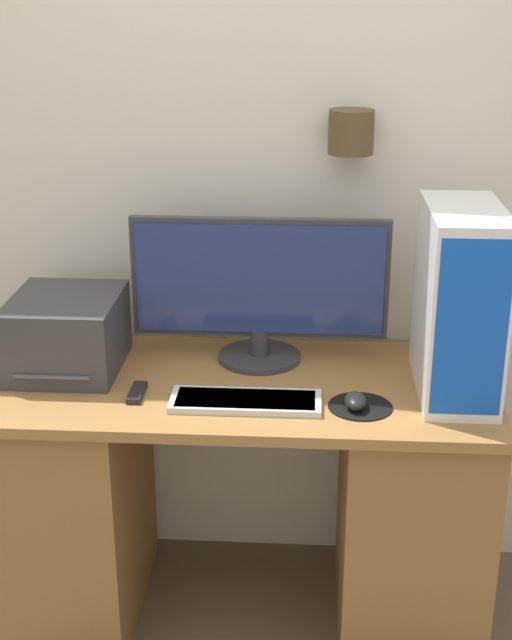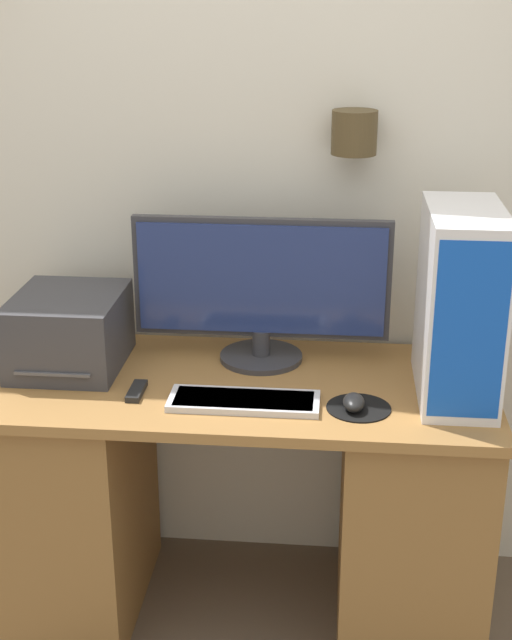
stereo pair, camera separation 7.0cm
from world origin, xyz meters
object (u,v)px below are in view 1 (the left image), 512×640
Objects in this scene: printer at (67,333)px; remote_control at (137,393)px; monitor at (260,286)px; mouse at (355,401)px; computer_tower at (459,302)px; keyboard at (246,401)px.

printer reaches higher than remote_control.
mouse is (0.27, -0.32, -0.20)m from monitor.
computer_tower is at bearing -4.39° from printer.
remote_control is (-0.30, 0.04, -0.00)m from keyboard.
printer reaches higher than keyboard.
printer reaches higher than mouse.
keyboard reaches higher than remote_control.
remote_control is (-0.85, -0.09, -0.25)m from computer_tower.
printer is at bearing 175.61° from computer_tower.
printer is (-0.53, 0.21, 0.10)m from keyboard.
monitor is at bearing 40.53° from remote_control.
printer is (-1.09, 0.08, -0.15)m from computer_tower.
keyboard is at bearing -7.01° from remote_control.
mouse is (0.29, -0.01, 0.01)m from keyboard.
monitor reaches higher than keyboard.
keyboard is 0.29m from mouse.
monitor is 0.47m from remote_control.
mouse is at bearing -4.45° from remote_control.
printer is 2.95× the size of remote_control.
computer_tower reaches higher than printer.
monitor is 6.19× the size of remote_control.
printer is at bearing 143.14° from remote_control.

